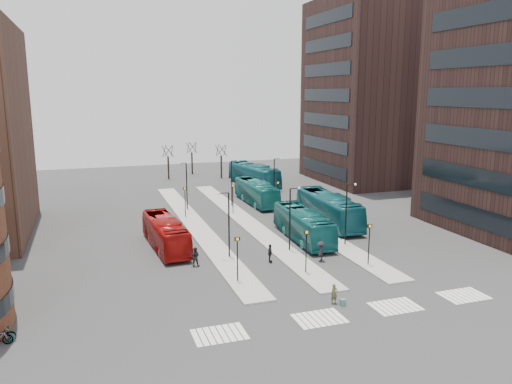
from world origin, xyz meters
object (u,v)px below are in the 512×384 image
object	(u,v)px
suitcase	(343,302)
commuter_a	(195,257)
teal_bus_c	(328,209)
commuter_b	(270,253)
bicycle_near	(0,335)
red_bus	(165,233)
teal_bus_a	(303,225)
commuter_c	(321,251)
teal_bus_b	(256,192)
traveller	(334,294)
teal_bus_d	(254,175)

from	to	relation	value
suitcase	commuter_a	world-z (taller)	commuter_a
teal_bus_c	commuter_b	bearing A→B (deg)	-134.76
commuter_a	bicycle_near	bearing A→B (deg)	55.44
red_bus	commuter_a	distance (m)	6.22
commuter_a	commuter_b	world-z (taller)	commuter_a
red_bus	bicycle_near	distance (m)	19.89
teal_bus_a	teal_bus_c	size ratio (longest dim) A/B	0.89
commuter_c	commuter_b	bearing A→B (deg)	-69.09
suitcase	teal_bus_b	size ratio (longest dim) A/B	0.04
teal_bus_a	bicycle_near	world-z (taller)	teal_bus_a
traveller	commuter_c	size ratio (longest dim) A/B	0.81
teal_bus_a	traveller	distance (m)	15.98
teal_bus_a	teal_bus_d	distance (m)	30.17
red_bus	teal_bus_a	xyz separation A→B (m)	(13.91, -1.63, 0.07)
red_bus	teal_bus_d	distance (m)	33.74
red_bus	commuter_b	size ratio (longest dim) A/B	6.53
teal_bus_a	commuter_a	world-z (taller)	teal_bus_a
teal_bus_c	commuter_c	size ratio (longest dim) A/B	7.02
red_bus	commuter_a	bearing A→B (deg)	-78.39
teal_bus_d	bicycle_near	size ratio (longest dim) A/B	7.20
commuter_b	bicycle_near	distance (m)	22.38
teal_bus_a	teal_bus_c	bearing A→B (deg)	44.06
red_bus	bicycle_near	xyz separation A→B (m)	(-12.50, -15.44, -1.05)
commuter_a	commuter_c	world-z (taller)	commuter_c
teal_bus_b	bicycle_near	distance (m)	41.52
teal_bus_b	teal_bus_c	bearing A→B (deg)	-71.88
commuter_a	commuter_b	xyz separation A→B (m)	(6.61, -1.14, -0.03)
suitcase	commuter_c	world-z (taller)	commuter_c
teal_bus_b	teal_bus_c	distance (m)	13.52
teal_bus_a	traveller	xyz separation A→B (m)	(-4.35, -15.35, -0.85)
suitcase	bicycle_near	distance (m)	22.59
commuter_c	teal_bus_c	bearing A→B (deg)	-174.19
teal_bus_b	commuter_c	xyz separation A→B (m)	(-2.07, -24.11, -0.67)
teal_bus_b	commuter_b	size ratio (longest dim) A/B	6.81
traveller	commuter_c	bearing A→B (deg)	65.83
teal_bus_a	commuter_c	xyz separation A→B (m)	(-1.19, -6.64, -0.68)
teal_bus_a	commuter_b	distance (m)	7.90
suitcase	teal_bus_b	world-z (taller)	teal_bus_b
commuter_a	traveller	bearing A→B (deg)	147.25
teal_bus_d	traveller	xyz separation A→B (m)	(-8.99, -45.17, -1.07)
suitcase	teal_bus_b	xyz separation A→B (m)	(4.80, 33.35, 1.34)
teal_bus_c	traveller	xyz separation A→B (m)	(-9.67, -20.06, -1.05)
red_bus	commuter_c	xyz separation A→B (m)	(12.72, -8.27, -0.60)
teal_bus_a	commuter_b	world-z (taller)	teal_bus_a
traveller	commuter_a	size ratio (longest dim) A/B	0.87
suitcase	commuter_a	distance (m)	14.26
teal_bus_d	traveller	distance (m)	46.07
traveller	commuter_b	size ratio (longest dim) A/B	0.89
teal_bus_c	bicycle_near	distance (m)	36.76
commuter_c	traveller	bearing A→B (deg)	15.72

